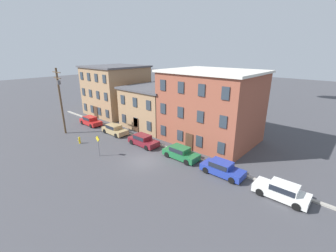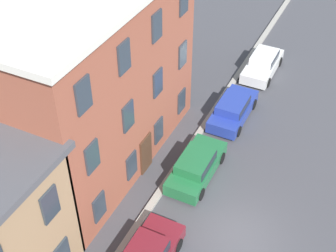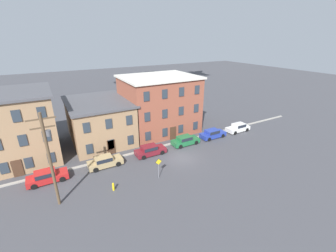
{
  "view_description": "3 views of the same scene",
  "coord_description": "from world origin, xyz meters",
  "views": [
    {
      "loc": [
        17.53,
        -15.53,
        12.07
      ],
      "look_at": [
        1.13,
        2.96,
        3.75
      ],
      "focal_mm": 24.0,
      "sensor_mm": 36.0,
      "label": 1
    },
    {
      "loc": [
        -13.56,
        -2.96,
        17.97
      ],
      "look_at": [
        -0.85,
        3.23,
        6.19
      ],
      "focal_mm": 50.0,
      "sensor_mm": 36.0,
      "label": 2
    },
    {
      "loc": [
        -15.11,
        -23.07,
        15.83
      ],
      "look_at": [
        -0.67,
        2.72,
        4.02
      ],
      "focal_mm": 24.0,
      "sensor_mm": 36.0,
      "label": 3
    }
  ],
  "objects": [
    {
      "name": "apartment_far",
      "position": [
        2.07,
        10.76,
        4.86
      ],
      "size": [
        12.43,
        10.04,
        9.68
      ],
      "color": "brown",
      "rests_on": "ground_plane"
    },
    {
      "name": "car_blue",
      "position": [
        8.2,
        3.28,
        0.75
      ],
      "size": [
        4.4,
        1.92,
        1.43
      ],
      "color": "#233899",
      "rests_on": "ground_plane"
    },
    {
      "name": "car_white",
      "position": [
        13.95,
        3.17,
        0.75
      ],
      "size": [
        4.4,
        1.92,
        1.43
      ],
      "color": "silver",
      "rests_on": "ground_plane"
    },
    {
      "name": "car_green",
      "position": [
        2.76,
        3.35,
        0.75
      ],
      "size": [
        4.4,
        1.92,
        1.43
      ],
      "color": "#1E6638",
      "rests_on": "ground_plane"
    },
    {
      "name": "ground_plane",
      "position": [
        0.0,
        0.0,
        0.0
      ],
      "size": [
        200.0,
        200.0,
        0.0
      ],
      "primitive_type": "plane",
      "color": "#424247"
    },
    {
      "name": "kerb_strip",
      "position": [
        0.0,
        4.5,
        0.08
      ],
      "size": [
        56.0,
        0.36,
        0.16
      ],
      "primitive_type": "cube",
      "color": "#9E998E",
      "rests_on": "ground_plane"
    }
  ]
}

